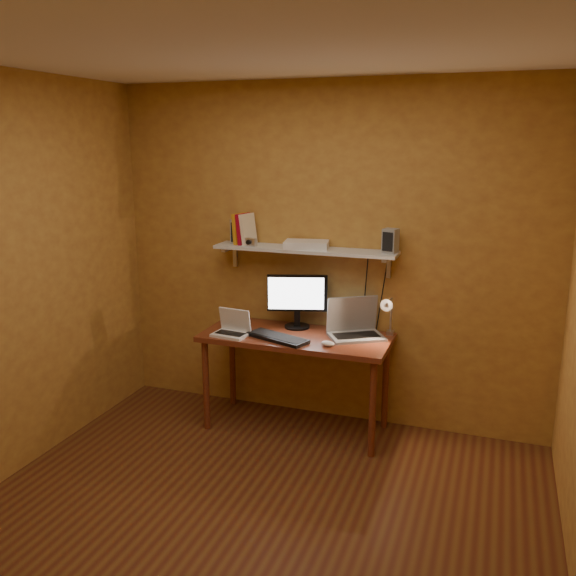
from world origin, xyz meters
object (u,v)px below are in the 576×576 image
at_px(wall_shelf, 305,250).
at_px(laptop, 354,326).
at_px(speaker_left, 240,232).
at_px(mouse, 328,344).
at_px(monitor, 297,298).
at_px(shelf_camera, 250,242).
at_px(router, 306,245).
at_px(netbook, 233,328).
at_px(speaker_right, 390,241).
at_px(keyboard, 278,338).
at_px(desk_lamp, 388,312).
at_px(desk, 296,346).

xyz_separation_m(wall_shelf, laptop, (0.41, -0.07, -0.53)).
bearing_deg(speaker_left, mouse, -14.88).
relative_size(wall_shelf, monitor, 3.12).
xyz_separation_m(shelf_camera, router, (0.43, 0.06, -0.00)).
bearing_deg(netbook, shelf_camera, 90.05).
bearing_deg(speaker_right, mouse, -119.75).
xyz_separation_m(keyboard, speaker_left, (-0.44, 0.35, 0.71)).
bearing_deg(monitor, wall_shelf, 0.31).
bearing_deg(speaker_right, laptop, -147.42).
distance_m(monitor, desk_lamp, 0.72).
relative_size(monitor, speaker_right, 2.57).
bearing_deg(wall_shelf, keyboard, -105.25).
xyz_separation_m(keyboard, speaker_right, (0.73, 0.35, 0.70)).
xyz_separation_m(netbook, desk_lamp, (1.11, 0.28, 0.15)).
height_order(monitor, router, router).
bearing_deg(speaker_right, desk_lamp, -62.33).
relative_size(speaker_left, shelf_camera, 1.74).
xyz_separation_m(desk, mouse, (0.29, -0.17, 0.10)).
bearing_deg(keyboard, speaker_right, 45.38).
height_order(laptop, netbook, laptop).
bearing_deg(keyboard, desk, 77.40).
xyz_separation_m(monitor, desk_lamp, (0.71, -0.05, -0.03)).
bearing_deg(netbook, mouse, 5.50).
height_order(desk, keyboard, keyboard).
bearing_deg(desk, keyboard, -122.41).
xyz_separation_m(desk, desk_lamp, (0.66, 0.13, 0.29)).
distance_m(monitor, keyboard, 0.39).
height_order(netbook, mouse, netbook).
bearing_deg(wall_shelf, mouse, -50.89).
height_order(desk, desk_lamp, desk_lamp).
bearing_deg(monitor, speaker_right, -14.56).
bearing_deg(netbook, speaker_right, 24.64).
relative_size(monitor, mouse, 4.40).
bearing_deg(desk_lamp, router, 174.25).
relative_size(laptop, router, 1.45).
distance_m(desk, desk_lamp, 0.73).
height_order(desk, router, router).
bearing_deg(shelf_camera, netbook, -96.32).
bearing_deg(mouse, speaker_right, 62.22).
xyz_separation_m(wall_shelf, router, (0.01, -0.00, 0.04)).
relative_size(mouse, speaker_right, 0.58).
xyz_separation_m(mouse, speaker_left, (-0.83, 0.37, 0.70)).
height_order(netbook, speaker_left, speaker_left).
height_order(netbook, speaker_right, speaker_right).
xyz_separation_m(speaker_right, router, (-0.63, -0.01, -0.06)).
bearing_deg(desk, wall_shelf, 90.00).
distance_m(mouse, shelf_camera, 1.00).
xyz_separation_m(netbook, router, (0.46, 0.35, 0.60)).
distance_m(mouse, speaker_left, 1.15).
bearing_deg(desk_lamp, shelf_camera, 179.84).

